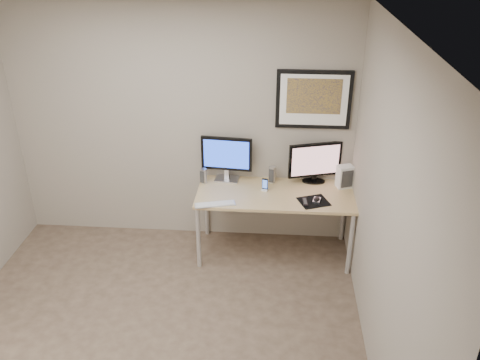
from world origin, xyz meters
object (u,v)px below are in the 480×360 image
(speaker_left, at_px, (204,176))
(framed_art, at_px, (314,100))
(keyboard, at_px, (215,204))
(desk, at_px, (275,199))
(monitor_tv, at_px, (315,162))
(speaker_right, at_px, (272,174))
(fan_unit, at_px, (345,177))
(monitor_large, at_px, (227,157))
(phone_dock, at_px, (265,184))

(speaker_left, bearing_deg, framed_art, 30.13)
(keyboard, bearing_deg, speaker_left, 96.47)
(speaker_left, relative_size, keyboard, 0.41)
(keyboard, bearing_deg, desk, 12.05)
(framed_art, height_order, speaker_left, framed_art)
(monitor_tv, xyz_separation_m, speaker_right, (-0.44, -0.03, -0.15))
(fan_unit, bearing_deg, speaker_right, 156.39)
(keyboard, xyz_separation_m, fan_unit, (1.30, 0.48, 0.11))
(framed_art, distance_m, monitor_tv, 0.66)
(monitor_tv, distance_m, fan_unit, 0.34)
(monitor_large, height_order, phone_dock, monitor_large)
(desk, height_order, monitor_large, monitor_large)
(monitor_tv, relative_size, speaker_left, 3.42)
(speaker_left, bearing_deg, keyboard, -47.49)
(speaker_right, bearing_deg, framed_art, 26.36)
(phone_dock, relative_size, keyboard, 0.34)
(framed_art, relative_size, keyboard, 1.89)
(speaker_left, height_order, speaker_right, speaker_right)
(framed_art, relative_size, monitor_large, 1.39)
(phone_dock, relative_size, fan_unit, 0.56)
(speaker_right, relative_size, phone_dock, 1.33)
(keyboard, bearing_deg, monitor_tv, 15.49)
(speaker_right, xyz_separation_m, phone_dock, (-0.07, -0.19, -0.02))
(speaker_left, bearing_deg, desk, 9.11)
(monitor_tv, distance_m, keyboard, 1.16)
(speaker_left, relative_size, fan_unit, 0.68)
(monitor_tv, bearing_deg, keyboard, -166.78)
(desk, height_order, speaker_left, speaker_left)
(keyboard, bearing_deg, framed_art, 19.41)
(speaker_left, distance_m, speaker_right, 0.72)
(monitor_large, xyz_separation_m, speaker_left, (-0.24, -0.08, -0.19))
(monitor_tv, relative_size, speaker_right, 3.07)
(framed_art, xyz_separation_m, monitor_large, (-0.87, -0.08, -0.62))
(desk, xyz_separation_m, monitor_large, (-0.52, 0.25, 0.34))
(monitor_tv, xyz_separation_m, keyboard, (-0.99, -0.56, -0.23))
(speaker_right, bearing_deg, phone_dock, -96.88)
(framed_art, distance_m, keyboard, 1.43)
(desk, distance_m, phone_dock, 0.18)
(monitor_tv, distance_m, speaker_right, 0.47)
(desk, xyz_separation_m, keyboard, (-0.59, -0.29, 0.07))
(monitor_tv, distance_m, phone_dock, 0.58)
(fan_unit, bearing_deg, speaker_left, 160.83)
(desk, bearing_deg, speaker_right, 99.09)
(monitor_tv, bearing_deg, phone_dock, -172.54)
(phone_dock, bearing_deg, monitor_large, 169.90)
(speaker_right, bearing_deg, speaker_left, -161.82)
(speaker_right, distance_m, keyboard, 0.76)
(monitor_large, bearing_deg, speaker_right, 3.87)
(desk, bearing_deg, phone_dock, 155.53)
(desk, relative_size, monitor_tv, 2.90)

